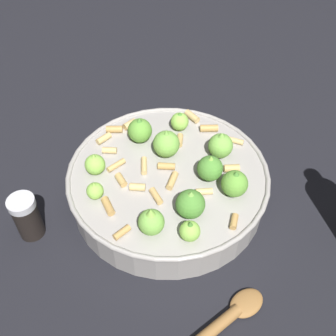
% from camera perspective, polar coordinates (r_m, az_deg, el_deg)
% --- Properties ---
extents(ground_plane, '(2.40, 2.40, 0.00)m').
position_cam_1_polar(ground_plane, '(0.69, -0.00, -3.80)').
color(ground_plane, black).
extents(cooking_pan, '(0.32, 0.32, 0.11)m').
position_cam_1_polar(cooking_pan, '(0.66, 0.11, -1.83)').
color(cooking_pan, '#9E9993').
rests_on(cooking_pan, ground).
extents(pepper_shaker, '(0.04, 0.04, 0.08)m').
position_cam_1_polar(pepper_shaker, '(0.65, -19.22, -6.48)').
color(pepper_shaker, black).
rests_on(pepper_shaker, ground).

